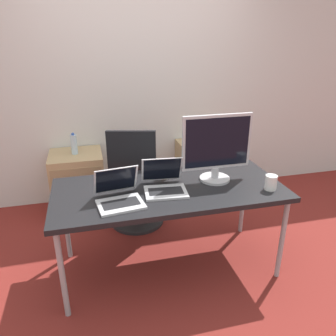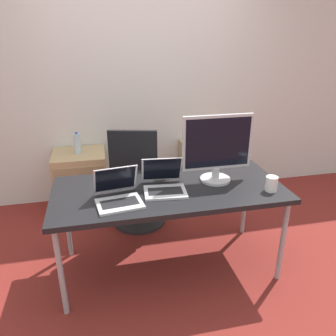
% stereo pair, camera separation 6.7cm
% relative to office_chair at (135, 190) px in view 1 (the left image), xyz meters
% --- Properties ---
extents(ground_plane, '(14.00, 14.00, 0.00)m').
position_rel_office_chair_xyz_m(ground_plane, '(0.17, -0.72, -0.40)').
color(ground_plane, maroon).
extents(wall_back, '(10.00, 0.05, 2.60)m').
position_rel_office_chair_xyz_m(wall_back, '(0.17, 0.76, 0.90)').
color(wall_back, silver).
rests_on(wall_back, ground_plane).
extents(desk, '(1.79, 0.81, 0.75)m').
position_rel_office_chair_xyz_m(desk, '(0.17, -0.72, 0.30)').
color(desk, black).
rests_on(desk, ground_plane).
extents(office_chair, '(0.58, 0.62, 1.08)m').
position_rel_office_chair_xyz_m(office_chair, '(0.00, 0.00, 0.00)').
color(office_chair, '#232326').
rests_on(office_chair, ground_plane).
extents(cabinet_left, '(0.55, 0.51, 0.67)m').
position_rel_office_chair_xyz_m(cabinet_left, '(-0.56, 0.47, -0.07)').
color(cabinet_left, tan).
rests_on(cabinet_left, ground_plane).
extents(cabinet_right, '(0.55, 0.51, 0.67)m').
position_rel_office_chair_xyz_m(cabinet_right, '(0.89, 0.47, -0.07)').
color(cabinet_right, tan).
rests_on(cabinet_right, ground_plane).
extents(water_bottle, '(0.07, 0.07, 0.23)m').
position_rel_office_chair_xyz_m(water_bottle, '(-0.56, 0.48, 0.38)').
color(water_bottle, silver).
rests_on(water_bottle, cabinet_left).
extents(laptop_left, '(0.35, 0.37, 0.24)m').
position_rel_office_chair_xyz_m(laptop_left, '(-0.24, -0.86, 0.40)').
color(laptop_left, silver).
rests_on(laptop_left, desk).
extents(laptop_right, '(0.34, 0.36, 0.24)m').
position_rel_office_chair_xyz_m(laptop_right, '(0.12, -0.75, 0.40)').
color(laptop_right, silver).
rests_on(laptop_right, desk).
extents(monitor, '(0.57, 0.25, 0.55)m').
position_rel_office_chair_xyz_m(monitor, '(0.57, -0.67, 0.62)').
color(monitor, '#B7B7BC').
rests_on(monitor, desk).
extents(coffee_cup_white, '(0.09, 0.09, 0.12)m').
position_rel_office_chair_xyz_m(coffee_cup_white, '(0.92, -0.94, 0.40)').
color(coffee_cup_white, white).
rests_on(coffee_cup_white, desk).
extents(coffee_cup_brown, '(0.08, 0.08, 0.10)m').
position_rel_office_chair_xyz_m(coffee_cup_brown, '(0.17, -0.53, 0.40)').
color(coffee_cup_brown, brown).
rests_on(coffee_cup_brown, desk).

